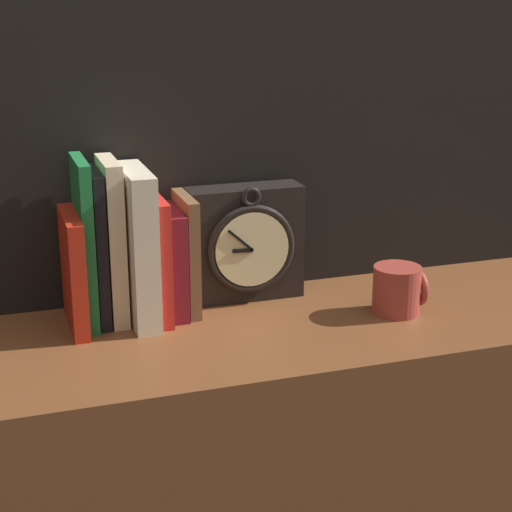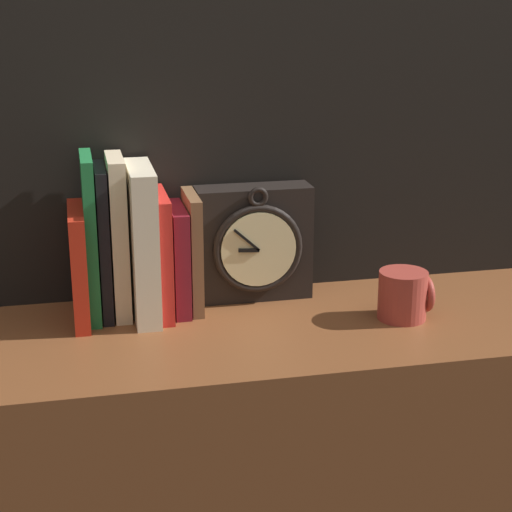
% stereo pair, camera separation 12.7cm
% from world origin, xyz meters
% --- Properties ---
extents(clock, '(0.19, 0.08, 0.20)m').
position_xyz_m(clock, '(0.03, 0.13, 0.86)').
color(clock, black).
rests_on(clock, bookshelf).
extents(book_slot0_red, '(0.02, 0.15, 0.18)m').
position_xyz_m(book_slot0_red, '(-0.26, 0.10, 0.85)').
color(book_slot0_red, red).
rests_on(book_slot0_red, bookshelf).
extents(book_slot1_green, '(0.02, 0.12, 0.26)m').
position_xyz_m(book_slot1_green, '(-0.24, 0.11, 0.89)').
color(book_slot1_green, '#1F7439').
rests_on(book_slot1_green, bookshelf).
extents(book_slot2_black, '(0.02, 0.12, 0.24)m').
position_xyz_m(book_slot2_black, '(-0.22, 0.11, 0.88)').
color(book_slot2_black, black).
rests_on(book_slot2_black, bookshelf).
extents(book_slot3_cream, '(0.03, 0.11, 0.25)m').
position_xyz_m(book_slot3_cream, '(-0.20, 0.11, 0.89)').
color(book_slot3_cream, beige).
rests_on(book_slot3_cream, bookshelf).
extents(book_slot4_cream, '(0.04, 0.15, 0.24)m').
position_xyz_m(book_slot4_cream, '(-0.16, 0.09, 0.88)').
color(book_slot4_cream, beige).
rests_on(book_slot4_cream, bookshelf).
extents(book_slot5_red, '(0.02, 0.14, 0.20)m').
position_xyz_m(book_slot5_red, '(-0.13, 0.10, 0.86)').
color(book_slot5_red, red).
rests_on(book_slot5_red, bookshelf).
extents(book_slot6_maroon, '(0.02, 0.12, 0.17)m').
position_xyz_m(book_slot6_maroon, '(-0.10, 0.11, 0.85)').
color(book_slot6_maroon, maroon).
rests_on(book_slot6_maroon, bookshelf).
extents(book_slot7_brown, '(0.02, 0.11, 0.19)m').
position_xyz_m(book_slot7_brown, '(-0.08, 0.11, 0.86)').
color(book_slot7_brown, brown).
rests_on(book_slot7_brown, bookshelf).
extents(mug, '(0.08, 0.08, 0.08)m').
position_xyz_m(mug, '(0.24, -0.01, 0.80)').
color(mug, '#9E382D').
rests_on(mug, bookshelf).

